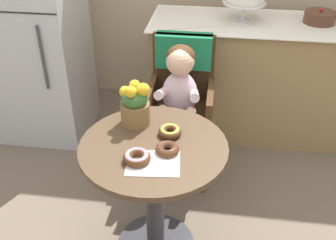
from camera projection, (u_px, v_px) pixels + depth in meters
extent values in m
cylinder|color=#4C3826|center=(153.00, 147.00, 1.92)|extent=(0.72, 0.72, 0.03)
cylinder|color=#333338|center=(155.00, 202.00, 2.11)|extent=(0.10, 0.10, 0.69)
cube|color=#472D19|center=(180.00, 116.00, 2.59)|extent=(0.42, 0.42, 0.04)
cube|color=#472D19|center=(184.00, 68.00, 2.61)|extent=(0.40, 0.04, 0.46)
cube|color=#472D19|center=(150.00, 99.00, 2.55)|extent=(0.04, 0.38, 0.18)
cube|color=#472D19|center=(210.00, 103.00, 2.51)|extent=(0.04, 0.38, 0.18)
cube|color=#197247|center=(184.00, 51.00, 2.55)|extent=(0.36, 0.11, 0.22)
cylinder|color=#472D19|center=(149.00, 160.00, 2.60)|extent=(0.03, 0.03, 0.45)
cylinder|color=#472D19|center=(204.00, 165.00, 2.56)|extent=(0.03, 0.03, 0.45)
cylinder|color=#472D19|center=(157.00, 129.00, 2.90)|extent=(0.03, 0.03, 0.45)
cylinder|color=#472D19|center=(207.00, 133.00, 2.85)|extent=(0.03, 0.03, 0.45)
ellipsoid|color=silver|center=(180.00, 94.00, 2.48)|extent=(0.22, 0.16, 0.30)
sphere|color=#E0B293|center=(180.00, 61.00, 2.35)|extent=(0.17, 0.17, 0.17)
ellipsoid|color=#4C2D19|center=(181.00, 56.00, 2.35)|extent=(0.17, 0.17, 0.14)
cylinder|color=silver|center=(163.00, 93.00, 2.39)|extent=(0.08, 0.23, 0.13)
sphere|color=#E0B293|center=(162.00, 110.00, 2.36)|extent=(0.06, 0.06, 0.06)
cylinder|color=silver|center=(194.00, 95.00, 2.37)|extent=(0.08, 0.23, 0.13)
sphere|color=#E0B293|center=(191.00, 112.00, 2.34)|extent=(0.06, 0.06, 0.06)
cylinder|color=#3F4760|center=(169.00, 115.00, 2.48)|extent=(0.09, 0.22, 0.09)
cylinder|color=#3F4760|center=(167.00, 148.00, 2.48)|extent=(0.08, 0.08, 0.26)
cylinder|color=#3F4760|center=(187.00, 116.00, 2.47)|extent=(0.09, 0.22, 0.09)
cylinder|color=#3F4760|center=(184.00, 149.00, 2.47)|extent=(0.08, 0.08, 0.26)
cube|color=white|center=(153.00, 163.00, 1.79)|extent=(0.26, 0.21, 0.00)
torus|color=#4C2D19|center=(167.00, 149.00, 1.85)|extent=(0.11, 0.11, 0.04)
torus|color=#512D1E|center=(167.00, 147.00, 1.84)|extent=(0.10, 0.10, 0.02)
torus|color=#4C2D19|center=(170.00, 132.00, 1.97)|extent=(0.12, 0.12, 0.04)
torus|color=gold|center=(170.00, 130.00, 1.96)|extent=(0.10, 0.10, 0.02)
torus|color=#4C2D19|center=(137.00, 158.00, 1.79)|extent=(0.13, 0.13, 0.04)
torus|color=pink|center=(137.00, 156.00, 1.79)|extent=(0.11, 0.11, 0.02)
cylinder|color=brown|center=(135.00, 113.00, 2.04)|extent=(0.15, 0.15, 0.12)
ellipsoid|color=#38662D|center=(135.00, 98.00, 1.99)|extent=(0.14, 0.14, 0.10)
sphere|color=gold|center=(143.00, 90.00, 1.95)|extent=(0.07, 0.07, 0.07)
sphere|color=gold|center=(135.00, 85.00, 2.01)|extent=(0.06, 0.06, 0.06)
sphere|color=gold|center=(125.00, 92.00, 1.98)|extent=(0.06, 0.06, 0.06)
sphere|color=gold|center=(131.00, 92.00, 1.92)|extent=(0.06, 0.06, 0.06)
cube|color=#93754C|center=(253.00, 79.00, 3.07)|extent=(1.50, 0.56, 0.90)
cube|color=white|center=(260.00, 23.00, 2.83)|extent=(1.56, 0.62, 0.01)
cylinder|color=silver|center=(242.00, 21.00, 2.84)|extent=(0.16, 0.16, 0.01)
cylinder|color=silver|center=(243.00, 12.00, 2.80)|extent=(0.03, 0.03, 0.12)
cylinder|color=silver|center=(244.00, 3.00, 2.77)|extent=(0.30, 0.30, 0.01)
cylinder|color=beige|center=(244.00, 0.00, 2.76)|extent=(0.26, 0.26, 0.01)
cylinder|color=#4C2D1E|center=(320.00, 17.00, 2.80)|extent=(0.22, 0.22, 0.08)
sphere|color=red|center=(321.00, 10.00, 2.77)|extent=(0.02, 0.02, 0.02)
cube|color=#B7BABF|center=(35.00, 28.00, 2.87)|extent=(0.64, 0.60, 1.70)
cube|color=black|center=(9.00, 12.00, 2.51)|extent=(0.63, 0.01, 0.01)
cylinder|color=#3F3F44|center=(43.00, 58.00, 2.64)|extent=(0.02, 0.02, 0.45)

